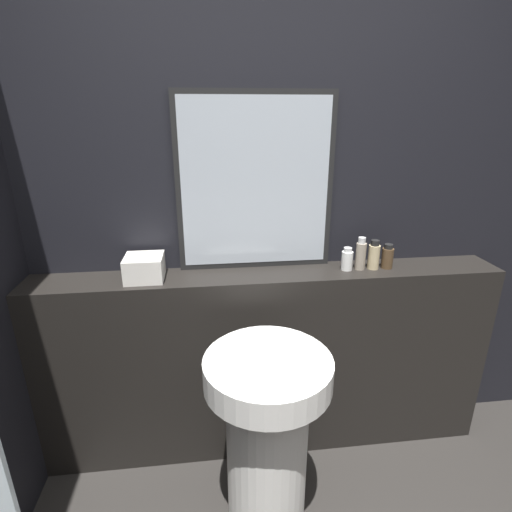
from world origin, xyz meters
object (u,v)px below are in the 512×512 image
object	(u,v)px
shampoo_bottle	(347,260)
body_wash_bottle	(387,257)
pedestal_sink	(267,435)
mirror	(255,184)
conditioner_bottle	(361,255)
towel_stack	(145,268)
lotion_bottle	(374,256)

from	to	relation	value
shampoo_bottle	body_wash_bottle	distance (m)	0.20
pedestal_sink	mirror	bearing A→B (deg)	87.68
pedestal_sink	body_wash_bottle	xyz separation A→B (m)	(0.66, 0.49, 0.55)
mirror	shampoo_bottle	bearing A→B (deg)	-13.03
conditioner_bottle	mirror	bearing A→B (deg)	168.65
towel_stack	body_wash_bottle	xyz separation A→B (m)	(1.15, -0.00, 0.00)
shampoo_bottle	body_wash_bottle	xyz separation A→B (m)	(0.20, -0.00, 0.00)
mirror	shampoo_bottle	distance (m)	0.57
pedestal_sink	shampoo_bottle	size ratio (longest dim) A/B	7.72
pedestal_sink	conditioner_bottle	size ratio (longest dim) A/B	5.38
conditioner_bottle	pedestal_sink	bearing A→B (deg)	-136.90
pedestal_sink	mirror	xyz separation A→B (m)	(0.02, 0.59, 0.91)
conditioner_bottle	body_wash_bottle	xyz separation A→B (m)	(0.14, 0.00, -0.02)
mirror	towel_stack	bearing A→B (deg)	-169.10
pedestal_sink	towel_stack	bearing A→B (deg)	135.40
pedestal_sink	towel_stack	distance (m)	0.89
towel_stack	body_wash_bottle	size ratio (longest dim) A/B	1.41
pedestal_sink	mirror	size ratio (longest dim) A/B	1.06
towel_stack	body_wash_bottle	bearing A→B (deg)	-0.00
conditioner_bottle	lotion_bottle	bearing A→B (deg)	0.00
pedestal_sink	conditioner_bottle	xyz separation A→B (m)	(0.52, 0.49, 0.57)
mirror	lotion_bottle	bearing A→B (deg)	-10.04
mirror	conditioner_bottle	bearing A→B (deg)	-11.35
body_wash_bottle	towel_stack	bearing A→B (deg)	180.00
pedestal_sink	towel_stack	world-z (taller)	towel_stack
pedestal_sink	lotion_bottle	world-z (taller)	lotion_bottle
mirror	conditioner_bottle	xyz separation A→B (m)	(0.50, -0.10, -0.33)
mirror	body_wash_bottle	size ratio (longest dim) A/B	6.75
towel_stack	lotion_bottle	world-z (taller)	lotion_bottle
shampoo_bottle	lotion_bottle	world-z (taller)	lotion_bottle
towel_stack	body_wash_bottle	distance (m)	1.15
conditioner_bottle	lotion_bottle	xyz separation A→B (m)	(0.07, 0.00, -0.01)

